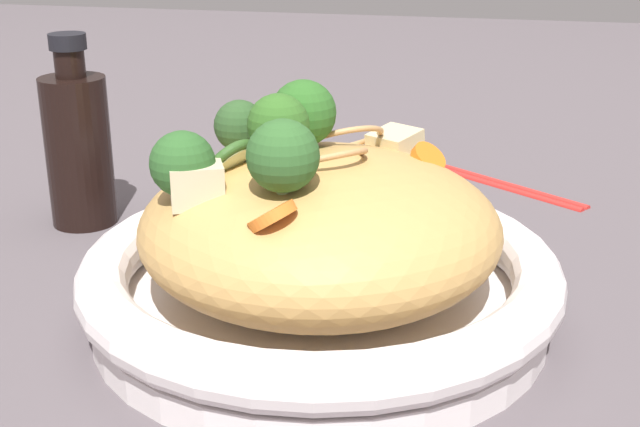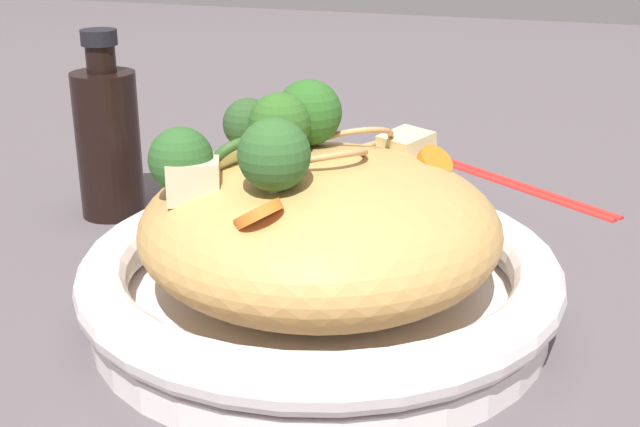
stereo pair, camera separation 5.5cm
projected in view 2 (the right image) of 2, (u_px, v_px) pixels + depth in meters
name	position (u px, v px, depth m)	size (l,w,h in m)	color
ground_plane	(320.00, 319.00, 0.58)	(3.00, 3.00, 0.00)	#554C51
serving_bowl	(320.00, 282.00, 0.57)	(0.32, 0.32, 0.05)	white
noodle_heap	(320.00, 227.00, 0.55)	(0.23, 0.23, 0.11)	tan
broccoli_florets	(264.00, 136.00, 0.53)	(0.14, 0.12, 0.07)	#8FAB71
carrot_coins	(324.00, 178.00, 0.52)	(0.16, 0.12, 0.03)	orange
zucchini_slices	(261.00, 150.00, 0.57)	(0.11, 0.05, 0.04)	beige
chicken_chunks	(290.00, 165.00, 0.55)	(0.17, 0.14, 0.03)	#CFBE8E
soy_sauce_bottle	(108.00, 139.00, 0.74)	(0.06, 0.06, 0.16)	black
chopsticks_pair	(517.00, 183.00, 0.83)	(0.15, 0.20, 0.01)	red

